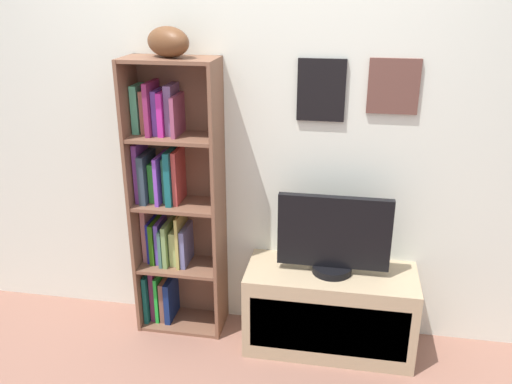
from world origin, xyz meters
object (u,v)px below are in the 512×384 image
object	(u,v)px
tv_stand	(329,309)
television	(334,237)
football	(168,42)
bookshelf	(170,203)

from	to	relation	value
tv_stand	television	bearing A→B (deg)	90.00
football	television	world-z (taller)	football
football	television	xyz separation A→B (m)	(0.90, -0.07, -1.00)
bookshelf	tv_stand	size ratio (longest dim) A/B	1.72
bookshelf	football	size ratio (longest dim) A/B	5.82
tv_stand	bookshelf	bearing A→B (deg)	174.08
football	tv_stand	xyz separation A→B (m)	(0.90, -0.07, -1.47)
television	bookshelf	bearing A→B (deg)	174.15
bookshelf	television	distance (m)	0.97
bookshelf	tv_stand	xyz separation A→B (m)	(0.96, -0.10, -0.55)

